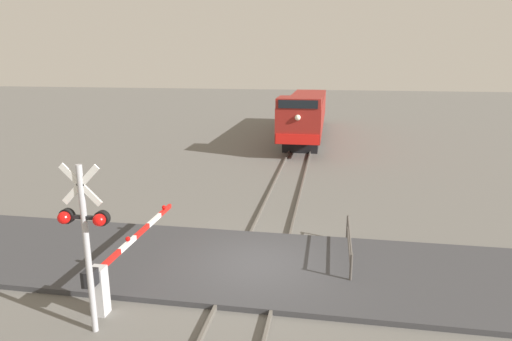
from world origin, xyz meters
The scene contains 8 objects.
ground_plane centered at (0.00, 0.00, 0.00)m, with size 160.00×160.00×0.00m, color #605E59.
rail_track_left centered at (-0.72, 0.00, 0.07)m, with size 0.08×80.00×0.15m, color #59544C.
rail_track_right centered at (0.72, 0.00, 0.07)m, with size 0.08×80.00×0.15m, color #59544C.
road_surface centered at (0.00, 0.00, 0.08)m, with size 36.00×4.97×0.16m, color #38383A.
locomotive centered at (0.00, 23.34, 2.00)m, with size 2.84×18.04×3.87m.
crossing_signal centered at (-3.30, -3.83, 2.54)m, with size 1.18×0.33×4.08m.
crossing_gate centered at (-3.52, -2.47, 0.86)m, with size 0.36×5.56×1.38m.
guard_railing centered at (2.73, 0.99, 0.63)m, with size 0.08×3.24×0.95m.
Camera 1 is at (1.99, -12.17, 6.26)m, focal length 30.78 mm.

